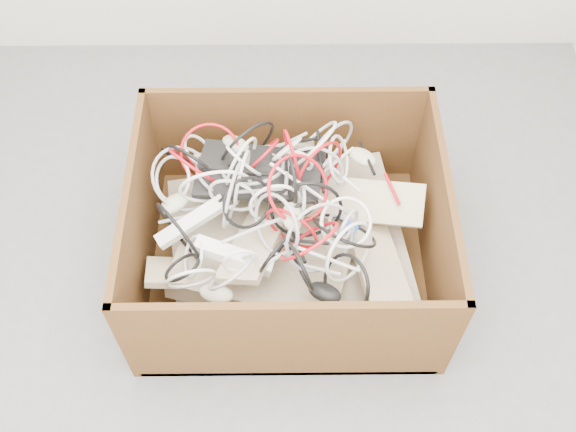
{
  "coord_description": "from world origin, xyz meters",
  "views": [
    {
      "loc": [
        0.07,
        -1.1,
        2.25
      ],
      "look_at": [
        0.08,
        0.26,
        0.3
      ],
      "focal_mm": 42.04,
      "sensor_mm": 36.0,
      "label": 1
    }
  ],
  "objects_px": {
    "power_strip_right": "(234,256)",
    "vga_plug": "(350,228)",
    "cardboard_box": "(284,246)",
    "power_strip_left": "(191,222)"
  },
  "relations": [
    {
      "from": "cardboard_box",
      "to": "power_strip_right",
      "type": "height_order",
      "value": "cardboard_box"
    },
    {
      "from": "cardboard_box",
      "to": "vga_plug",
      "type": "xyz_separation_m",
      "value": [
        0.22,
        -0.06,
        0.21
      ]
    },
    {
      "from": "vga_plug",
      "to": "cardboard_box",
      "type": "bearing_deg",
      "value": -155.71
    },
    {
      "from": "power_strip_left",
      "to": "power_strip_right",
      "type": "distance_m",
      "value": 0.2
    },
    {
      "from": "vga_plug",
      "to": "power_strip_right",
      "type": "bearing_deg",
      "value": -124.69
    },
    {
      "from": "power_strip_right",
      "to": "vga_plug",
      "type": "height_order",
      "value": "power_strip_right"
    },
    {
      "from": "power_strip_right",
      "to": "vga_plug",
      "type": "xyz_separation_m",
      "value": [
        0.39,
        0.11,
        -0.0
      ]
    },
    {
      "from": "power_strip_left",
      "to": "power_strip_right",
      "type": "xyz_separation_m",
      "value": [
        0.15,
        -0.14,
        0.0
      ]
    },
    {
      "from": "cardboard_box",
      "to": "power_strip_right",
      "type": "bearing_deg",
      "value": -134.23
    },
    {
      "from": "power_strip_right",
      "to": "cardboard_box",
      "type": "bearing_deg",
      "value": 61.8
    }
  ]
}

